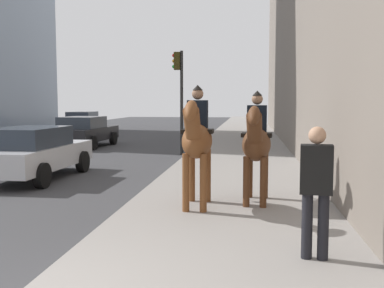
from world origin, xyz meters
name	(u,v)px	position (x,y,z in m)	size (l,w,h in m)	color
mounted_horse_near	(197,139)	(4.74, -1.43, 1.42)	(2.15, 0.60, 2.33)	brown
mounted_horse_far	(256,142)	(5.25, -2.55, 1.34)	(2.15, 0.66, 2.23)	#4C2B16
pedestrian_greeting	(316,184)	(2.03, -3.25, 1.10)	(0.31, 0.43, 1.70)	black
car_near_lane	(32,152)	(8.07, 3.51, 0.76)	(4.34, 2.06, 1.44)	#B7BABF
car_mid_lane	(83,121)	(27.50, 9.24, 0.76)	(4.65, 2.21, 1.44)	navy
car_far_lane	(84,131)	(16.96, 5.30, 0.75)	(4.44, 2.23, 1.44)	black
traffic_light_near_curb	(180,86)	(14.43, 0.37, 2.76)	(0.20, 0.44, 4.15)	black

